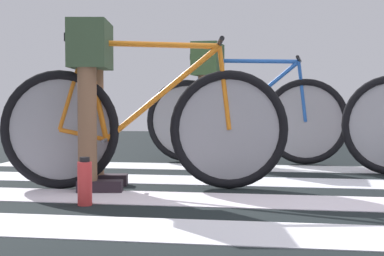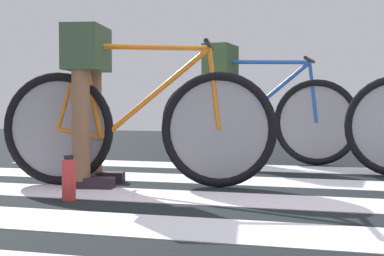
% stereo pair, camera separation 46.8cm
% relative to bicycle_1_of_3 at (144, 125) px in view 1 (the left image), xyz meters
% --- Properties ---
extents(ground, '(18.00, 14.00, 0.02)m').
position_rel_bicycle_1_of_3_xyz_m(ground, '(1.04, -0.42, -0.40)').
color(ground, black).
extents(crosswalk_markings, '(5.43, 4.25, 0.00)m').
position_rel_bicycle_1_of_3_xyz_m(crosswalk_markings, '(1.06, -0.71, -0.38)').
color(crosswalk_markings, silver).
rests_on(crosswalk_markings, ground).
extents(bicycle_1_of_3, '(1.72, 0.54, 0.93)m').
position_rel_bicycle_1_of_3_xyz_m(bicycle_1_of_3, '(0.00, 0.00, 0.00)').
color(bicycle_1_of_3, black).
rests_on(bicycle_1_of_3, ground).
extents(cyclist_1_of_3, '(0.37, 0.44, 1.00)m').
position_rel_bicycle_1_of_3_xyz_m(cyclist_1_of_3, '(-0.31, -0.05, 0.26)').
color(cyclist_1_of_3, brown).
rests_on(cyclist_1_of_3, ground).
extents(bicycle_3_of_3, '(1.74, 0.52, 0.93)m').
position_rel_bicycle_1_of_3_xyz_m(bicycle_3_of_3, '(0.49, 1.56, 0.00)').
color(bicycle_3_of_3, black).
rests_on(bicycle_3_of_3, ground).
extents(cyclist_3_of_3, '(0.33, 0.42, 1.03)m').
position_rel_bicycle_1_of_3_xyz_m(cyclist_3_of_3, '(0.18, 1.58, 0.28)').
color(cyclist_3_of_3, brown).
rests_on(cyclist_3_of_3, ground).
extents(water_bottle, '(0.07, 0.07, 0.25)m').
position_rel_bicycle_1_of_3_xyz_m(water_bottle, '(-0.16, -0.59, -0.27)').
color(water_bottle, red).
rests_on(water_bottle, ground).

